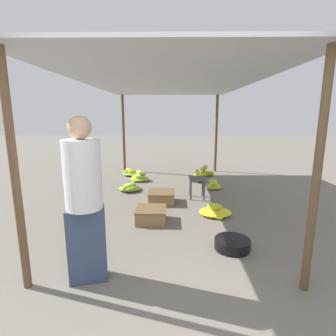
{
  "coord_description": "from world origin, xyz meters",
  "views": [
    {
      "loc": [
        0.07,
        -2.08,
        1.74
      ],
      "look_at": [
        0.0,
        2.44,
        0.81
      ],
      "focal_mm": 28.0,
      "sensor_mm": 36.0,
      "label": 1
    }
  ],
  "objects_px": {
    "banana_pile_right_0": "(215,212)",
    "banana_pile_right_2": "(206,172)",
    "banana_pile_right_3": "(197,177)",
    "vendor_foreground": "(84,199)",
    "banana_pile_left_2": "(132,173)",
    "banana_pile_right_1": "(214,185)",
    "banana_pile_left_1": "(139,177)",
    "crate_near": "(151,215)",
    "crate_mid": "(162,197)",
    "basin_black": "(232,244)",
    "stool": "(197,182)",
    "banana_pile_left_0": "(130,188)"
  },
  "relations": [
    {
      "from": "banana_pile_right_0",
      "to": "banana_pile_right_2",
      "type": "xyz_separation_m",
      "value": [
        0.23,
        3.05,
        0.04
      ]
    },
    {
      "from": "banana_pile_right_2",
      "to": "banana_pile_right_3",
      "type": "xyz_separation_m",
      "value": [
        -0.31,
        -0.63,
        -0.01
      ]
    },
    {
      "from": "banana_pile_right_2",
      "to": "crate_near",
      "type": "relative_size",
      "value": 1.02
    },
    {
      "from": "banana_pile_right_0",
      "to": "banana_pile_right_3",
      "type": "relative_size",
      "value": 1.21
    },
    {
      "from": "banana_pile_right_1",
      "to": "basin_black",
      "type": "bearing_deg",
      "value": -93.9
    },
    {
      "from": "banana_pile_left_0",
      "to": "crate_mid",
      "type": "relative_size",
      "value": 1.14
    },
    {
      "from": "vendor_foreground",
      "to": "stool",
      "type": "relative_size",
      "value": 3.86
    },
    {
      "from": "banana_pile_left_2",
      "to": "banana_pile_right_1",
      "type": "xyz_separation_m",
      "value": [
        2.16,
        -1.4,
        0.03
      ]
    },
    {
      "from": "vendor_foreground",
      "to": "banana_pile_left_2",
      "type": "xyz_separation_m",
      "value": [
        -0.28,
        4.9,
        -0.83
      ]
    },
    {
      "from": "banana_pile_left_0",
      "to": "vendor_foreground",
      "type": "bearing_deg",
      "value": -88.66
    },
    {
      "from": "stool",
      "to": "banana_pile_right_0",
      "type": "bearing_deg",
      "value": -76.55
    },
    {
      "from": "banana_pile_right_0",
      "to": "banana_pile_right_2",
      "type": "relative_size",
      "value": 1.17
    },
    {
      "from": "stool",
      "to": "basin_black",
      "type": "distance_m",
      "value": 2.18
    },
    {
      "from": "crate_near",
      "to": "banana_pile_right_1",
      "type": "bearing_deg",
      "value": 55.51
    },
    {
      "from": "banana_pile_right_1",
      "to": "banana_pile_left_2",
      "type": "bearing_deg",
      "value": 147.06
    },
    {
      "from": "stool",
      "to": "banana_pile_left_1",
      "type": "relative_size",
      "value": 0.86
    },
    {
      "from": "vendor_foreground",
      "to": "banana_pile_right_2",
      "type": "xyz_separation_m",
      "value": [
        1.88,
        4.9,
        -0.79
      ]
    },
    {
      "from": "banana_pile_right_2",
      "to": "crate_mid",
      "type": "xyz_separation_m",
      "value": [
        -1.2,
        -2.38,
        0.01
      ]
    },
    {
      "from": "vendor_foreground",
      "to": "basin_black",
      "type": "xyz_separation_m",
      "value": [
        1.69,
        0.67,
        -0.83
      ]
    },
    {
      "from": "crate_near",
      "to": "crate_mid",
      "type": "relative_size",
      "value": 0.96
    },
    {
      "from": "banana_pile_right_0",
      "to": "banana_pile_right_2",
      "type": "height_order",
      "value": "banana_pile_right_2"
    },
    {
      "from": "banana_pile_left_1",
      "to": "banana_pile_right_3",
      "type": "distance_m",
      "value": 1.55
    },
    {
      "from": "banana_pile_right_0",
      "to": "banana_pile_right_1",
      "type": "distance_m",
      "value": 1.67
    },
    {
      "from": "banana_pile_left_0",
      "to": "stool",
      "type": "bearing_deg",
      "value": -19.13
    },
    {
      "from": "banana_pile_right_2",
      "to": "banana_pile_right_3",
      "type": "relative_size",
      "value": 1.04
    },
    {
      "from": "stool",
      "to": "crate_near",
      "type": "relative_size",
      "value": 0.9
    },
    {
      "from": "banana_pile_right_3",
      "to": "crate_mid",
      "type": "distance_m",
      "value": 1.96
    },
    {
      "from": "banana_pile_right_3",
      "to": "crate_near",
      "type": "relative_size",
      "value": 0.98
    },
    {
      "from": "banana_pile_right_0",
      "to": "banana_pile_left_2",
      "type": "bearing_deg",
      "value": 122.26
    },
    {
      "from": "vendor_foreground",
      "to": "banana_pile_right_0",
      "type": "bearing_deg",
      "value": 48.23
    },
    {
      "from": "banana_pile_left_2",
      "to": "basin_black",
      "type": "bearing_deg",
      "value": -65.07
    },
    {
      "from": "vendor_foreground",
      "to": "banana_pile_left_2",
      "type": "distance_m",
      "value": 4.98
    },
    {
      "from": "banana_pile_right_1",
      "to": "banana_pile_right_2",
      "type": "bearing_deg",
      "value": 90.11
    },
    {
      "from": "banana_pile_left_1",
      "to": "banana_pile_left_2",
      "type": "distance_m",
      "value": 0.69
    },
    {
      "from": "banana_pile_right_1",
      "to": "banana_pile_right_3",
      "type": "bearing_deg",
      "value": 112.42
    },
    {
      "from": "banana_pile_right_2",
      "to": "stool",
      "type": "bearing_deg",
      "value": -102.46
    },
    {
      "from": "banana_pile_right_1",
      "to": "banana_pile_left_1",
      "type": "bearing_deg",
      "value": 157.57
    },
    {
      "from": "vendor_foreground",
      "to": "basin_black",
      "type": "distance_m",
      "value": 2.0
    },
    {
      "from": "vendor_foreground",
      "to": "crate_mid",
      "type": "height_order",
      "value": "vendor_foreground"
    },
    {
      "from": "banana_pile_right_0",
      "to": "banana_pile_right_1",
      "type": "xyz_separation_m",
      "value": [
        0.23,
        1.65,
        0.04
      ]
    },
    {
      "from": "basin_black",
      "to": "banana_pile_left_1",
      "type": "xyz_separation_m",
      "value": [
        -1.67,
        3.6,
        0.03
      ]
    },
    {
      "from": "stool",
      "to": "banana_pile_right_1",
      "type": "xyz_separation_m",
      "value": [
        0.46,
        0.68,
        -0.25
      ]
    },
    {
      "from": "crate_mid",
      "to": "vendor_foreground",
      "type": "bearing_deg",
      "value": -105.17
    },
    {
      "from": "banana_pile_left_2",
      "to": "crate_mid",
      "type": "height_order",
      "value": "crate_mid"
    },
    {
      "from": "vendor_foreground",
      "to": "banana_pile_right_3",
      "type": "height_order",
      "value": "vendor_foreground"
    },
    {
      "from": "basin_black",
      "to": "crate_near",
      "type": "height_order",
      "value": "crate_near"
    },
    {
      "from": "banana_pile_left_1",
      "to": "banana_pile_right_1",
      "type": "bearing_deg",
      "value": -22.43
    },
    {
      "from": "basin_black",
      "to": "banana_pile_right_0",
      "type": "bearing_deg",
      "value": 91.86
    },
    {
      "from": "banana_pile_left_2",
      "to": "crate_mid",
      "type": "xyz_separation_m",
      "value": [
        0.96,
        -2.38,
        0.05
      ]
    },
    {
      "from": "basin_black",
      "to": "crate_near",
      "type": "relative_size",
      "value": 0.94
    }
  ]
}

